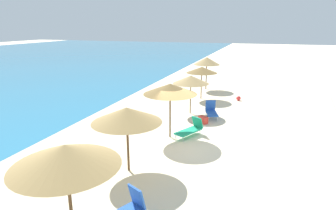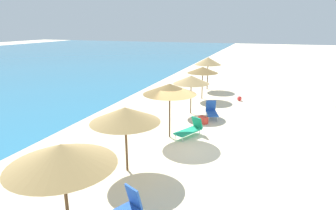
{
  "view_description": "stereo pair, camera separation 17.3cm",
  "coord_description": "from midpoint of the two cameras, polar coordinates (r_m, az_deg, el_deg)",
  "views": [
    {
      "loc": [
        -12.12,
        -3.26,
        5.45
      ],
      "look_at": [
        2.61,
        1.7,
        1.12
      ],
      "focal_mm": 30.7,
      "sensor_mm": 36.0,
      "label": 1
    },
    {
      "loc": [
        -12.06,
        -3.42,
        5.45
      ],
      "look_at": [
        2.61,
        1.7,
        1.12
      ],
      "focal_mm": 30.7,
      "sensor_mm": 36.0,
      "label": 2
    }
  ],
  "objects": [
    {
      "name": "lounge_chair_1",
      "position": [
        17.59,
        8.32,
        -1.15
      ],
      "size": [
        1.4,
        1.0,
        1.02
      ],
      "rotation": [
        0.0,
        0.0,
        1.91
      ],
      "color": "blue",
      "rests_on": "ground_plane"
    },
    {
      "name": "beach_umbrella_4",
      "position": [
        17.97,
        4.28,
        5.06
      ],
      "size": [
        2.28,
        2.28,
        2.44
      ],
      "color": "brown",
      "rests_on": "ground_plane"
    },
    {
      "name": "beach_ball",
      "position": [
        22.11,
        13.6,
        1.31
      ],
      "size": [
        0.34,
        0.34,
        0.34
      ],
      "primitive_type": "sphere",
      "color": "red",
      "rests_on": "ground_plane"
    },
    {
      "name": "beach_umbrella_2",
      "position": [
        10.7,
        -8.67,
        -1.96
      ],
      "size": [
        2.63,
        2.63,
        2.55
      ],
      "color": "brown",
      "rests_on": "ground_plane"
    },
    {
      "name": "lounge_chair_0",
      "position": [
        14.63,
        4.17,
        -4.78
      ],
      "size": [
        1.71,
        1.24,
        0.9
      ],
      "rotation": [
        0.0,
        0.0,
        1.12
      ],
      "color": "#199972",
      "rests_on": "ground_plane"
    },
    {
      "name": "beach_umbrella_3",
      "position": [
        13.88,
        0.07,
        3.21
      ],
      "size": [
        2.62,
        2.62,
        2.74
      ],
      "color": "brown",
      "rests_on": "ground_plane"
    },
    {
      "name": "ground_plane",
      "position": [
        13.68,
        2.93,
        -7.94
      ],
      "size": [
        160.0,
        160.0,
        0.0
      ],
      "primitive_type": "plane",
      "color": "beige"
    },
    {
      "name": "cooler_box",
      "position": [
        16.62,
        6.68,
        -2.95
      ],
      "size": [
        0.56,
        0.62,
        0.4
      ],
      "primitive_type": "cube",
      "rotation": [
        0.0,
        0.0,
        0.95
      ],
      "color": "red",
      "rests_on": "ground_plane"
    },
    {
      "name": "beach_umbrella_5",
      "position": [
        21.83,
        6.5,
        6.94
      ],
      "size": [
        2.33,
        2.33,
        2.44
      ],
      "color": "brown",
      "rests_on": "ground_plane"
    },
    {
      "name": "beach_umbrella_1",
      "position": [
        7.35,
        -20.35,
        -9.39
      ],
      "size": [
        2.64,
        2.64,
        2.75
      ],
      "color": "brown",
      "rests_on": "ground_plane"
    },
    {
      "name": "beach_umbrella_6",
      "position": [
        25.23,
        7.52,
        8.66
      ],
      "size": [
        2.29,
        2.29,
        2.8
      ],
      "color": "brown",
      "rests_on": "ground_plane"
    }
  ]
}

